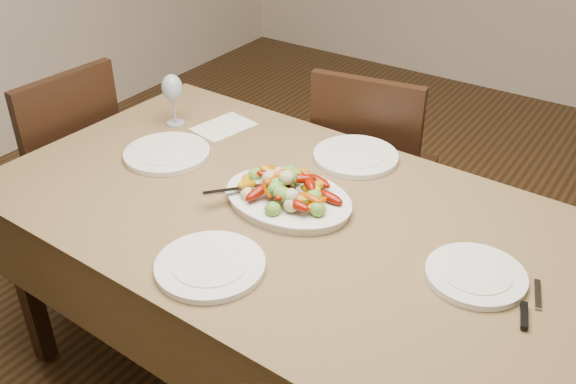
{
  "coord_description": "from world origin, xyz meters",
  "views": [
    {
      "loc": [
        0.72,
        -1.36,
        1.81
      ],
      "look_at": [
        -0.16,
        -0.05,
        0.82
      ],
      "focal_mm": 40.0,
      "sensor_mm": 36.0,
      "label": 1
    }
  ],
  "objects_px": {
    "plate_left": "(167,154)",
    "plate_near": "(210,266)",
    "plate_far": "(356,157)",
    "wine_glass": "(173,98)",
    "plate_right": "(476,275)",
    "dining_table": "(288,306)",
    "chair_far": "(376,171)",
    "chair_left": "(54,173)",
    "serving_platter": "(288,201)"
  },
  "relations": [
    {
      "from": "chair_far",
      "to": "serving_platter",
      "type": "bearing_deg",
      "value": 86.72
    },
    {
      "from": "dining_table",
      "to": "chair_far",
      "type": "xyz_separation_m",
      "value": [
        -0.1,
        0.79,
        0.1
      ]
    },
    {
      "from": "dining_table",
      "to": "serving_platter",
      "type": "bearing_deg",
      "value": 123.71
    },
    {
      "from": "serving_platter",
      "to": "plate_left",
      "type": "xyz_separation_m",
      "value": [
        -0.51,
        0.02,
        -0.0
      ]
    },
    {
      "from": "plate_left",
      "to": "serving_platter",
      "type": "bearing_deg",
      "value": -1.88
    },
    {
      "from": "chair_far",
      "to": "serving_platter",
      "type": "relative_size",
      "value": 2.42
    },
    {
      "from": "wine_glass",
      "to": "chair_far",
      "type": "bearing_deg",
      "value": 43.81
    },
    {
      "from": "chair_left",
      "to": "chair_far",
      "type": "bearing_deg",
      "value": 128.37
    },
    {
      "from": "dining_table",
      "to": "serving_platter",
      "type": "height_order",
      "value": "serving_platter"
    },
    {
      "from": "chair_left",
      "to": "plate_near",
      "type": "distance_m",
      "value": 1.26
    },
    {
      "from": "chair_far",
      "to": "plate_far",
      "type": "distance_m",
      "value": 0.51
    },
    {
      "from": "dining_table",
      "to": "chair_left",
      "type": "relative_size",
      "value": 1.94
    },
    {
      "from": "chair_left",
      "to": "plate_near",
      "type": "bearing_deg",
      "value": 75.77
    },
    {
      "from": "dining_table",
      "to": "chair_far",
      "type": "distance_m",
      "value": 0.8
    },
    {
      "from": "dining_table",
      "to": "serving_platter",
      "type": "distance_m",
      "value": 0.39
    },
    {
      "from": "plate_near",
      "to": "serving_platter",
      "type": "bearing_deg",
      "value": 90.81
    },
    {
      "from": "chair_left",
      "to": "serving_platter",
      "type": "bearing_deg",
      "value": 93.1
    },
    {
      "from": "chair_far",
      "to": "dining_table",
      "type": "bearing_deg",
      "value": 87.78
    },
    {
      "from": "serving_platter",
      "to": "plate_left",
      "type": "height_order",
      "value": "serving_platter"
    },
    {
      "from": "plate_far",
      "to": "chair_far",
      "type": "bearing_deg",
      "value": 105.57
    },
    {
      "from": "plate_right",
      "to": "plate_near",
      "type": "height_order",
      "value": "same"
    },
    {
      "from": "plate_right",
      "to": "wine_glass",
      "type": "relative_size",
      "value": 1.24
    },
    {
      "from": "chair_far",
      "to": "chair_left",
      "type": "height_order",
      "value": "same"
    },
    {
      "from": "plate_far",
      "to": "wine_glass",
      "type": "height_order",
      "value": "wine_glass"
    },
    {
      "from": "plate_near",
      "to": "chair_left",
      "type": "bearing_deg",
      "value": 162.21
    },
    {
      "from": "plate_right",
      "to": "plate_left",
      "type": "bearing_deg",
      "value": 178.11
    },
    {
      "from": "dining_table",
      "to": "wine_glass",
      "type": "relative_size",
      "value": 8.98
    },
    {
      "from": "plate_left",
      "to": "plate_near",
      "type": "height_order",
      "value": "same"
    },
    {
      "from": "chair_left",
      "to": "dining_table",
      "type": "bearing_deg",
      "value": 91.83
    },
    {
      "from": "chair_far",
      "to": "plate_near",
      "type": "distance_m",
      "value": 1.17
    },
    {
      "from": "dining_table",
      "to": "chair_left",
      "type": "xyz_separation_m",
      "value": [
        -1.18,
        0.04,
        0.1
      ]
    },
    {
      "from": "plate_left",
      "to": "wine_glass",
      "type": "distance_m",
      "value": 0.26
    },
    {
      "from": "plate_far",
      "to": "wine_glass",
      "type": "relative_size",
      "value": 1.39
    },
    {
      "from": "chair_left",
      "to": "plate_far",
      "type": "distance_m",
      "value": 1.28
    },
    {
      "from": "chair_far",
      "to": "plate_right",
      "type": "relative_size",
      "value": 3.74
    },
    {
      "from": "plate_right",
      "to": "chair_far",
      "type": "bearing_deg",
      "value": 130.44
    },
    {
      "from": "plate_left",
      "to": "plate_near",
      "type": "bearing_deg",
      "value": -36.86
    },
    {
      "from": "chair_far",
      "to": "plate_left",
      "type": "relative_size",
      "value": 3.28
    },
    {
      "from": "plate_right",
      "to": "plate_near",
      "type": "xyz_separation_m",
      "value": [
        -0.58,
        -0.35,
        0.0
      ]
    },
    {
      "from": "plate_far",
      "to": "wine_glass",
      "type": "distance_m",
      "value": 0.7
    },
    {
      "from": "plate_left",
      "to": "plate_far",
      "type": "bearing_deg",
      "value": 32.23
    },
    {
      "from": "plate_right",
      "to": "plate_near",
      "type": "distance_m",
      "value": 0.68
    },
    {
      "from": "dining_table",
      "to": "plate_left",
      "type": "bearing_deg",
      "value": 175.3
    },
    {
      "from": "dining_table",
      "to": "plate_left",
      "type": "xyz_separation_m",
      "value": [
        -0.52,
        0.04,
        0.39
      ]
    },
    {
      "from": "chair_left",
      "to": "plate_right",
      "type": "bearing_deg",
      "value": 92.62
    },
    {
      "from": "chair_left",
      "to": "plate_far",
      "type": "xyz_separation_m",
      "value": [
        1.2,
        0.35,
        0.29
      ]
    },
    {
      "from": "plate_left",
      "to": "plate_right",
      "type": "bearing_deg",
      "value": -1.89
    },
    {
      "from": "plate_left",
      "to": "plate_near",
      "type": "xyz_separation_m",
      "value": [
        0.51,
        -0.38,
        0.0
      ]
    },
    {
      "from": "wine_glass",
      "to": "plate_right",
      "type": "bearing_deg",
      "value": -10.8
    },
    {
      "from": "dining_table",
      "to": "plate_far",
      "type": "distance_m",
      "value": 0.55
    }
  ]
}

